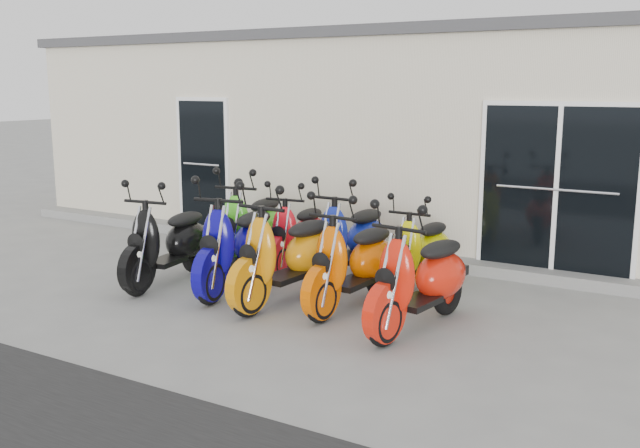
# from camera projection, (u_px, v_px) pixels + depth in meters

# --- Properties ---
(ground) EXTENTS (80.00, 80.00, 0.00)m
(ground) POSITION_uv_depth(u_px,v_px,m) (295.00, 291.00, 8.81)
(ground) COLOR gray
(ground) RESTS_ON ground
(building) EXTENTS (14.00, 6.00, 3.20)m
(building) POSITION_uv_depth(u_px,v_px,m) (449.00, 136.00, 12.90)
(building) COLOR beige
(building) RESTS_ON ground
(roof_cap) EXTENTS (14.20, 6.20, 0.16)m
(roof_cap) POSITION_uv_depth(u_px,v_px,m) (452.00, 41.00, 12.58)
(roof_cap) COLOR #3F3F42
(roof_cap) RESTS_ON building
(front_step) EXTENTS (14.00, 0.40, 0.15)m
(front_step) POSITION_uv_depth(u_px,v_px,m) (369.00, 253.00, 10.50)
(front_step) COLOR gray
(front_step) RESTS_ON ground
(door_left) EXTENTS (1.07, 0.08, 2.22)m
(door_left) POSITION_uv_depth(u_px,v_px,m) (204.00, 160.00, 11.99)
(door_left) COLOR black
(door_left) RESTS_ON front_step
(door_right) EXTENTS (2.02, 0.08, 2.22)m
(door_right) POSITION_uv_depth(u_px,v_px,m) (557.00, 184.00, 9.11)
(door_right) COLOR black
(door_right) RESTS_ON front_step
(scooter_front_black) EXTENTS (0.91, 1.95, 1.39)m
(scooter_front_black) POSITION_uv_depth(u_px,v_px,m) (167.00, 230.00, 9.06)
(scooter_front_black) COLOR black
(scooter_front_black) RESTS_ON ground
(scooter_front_blue) EXTENTS (1.02, 2.09, 1.48)m
(scooter_front_blue) POSITION_uv_depth(u_px,v_px,m) (238.00, 231.00, 8.76)
(scooter_front_blue) COLOR #0B057A
(scooter_front_blue) RESTS_ON ground
(scooter_front_orange_a) EXTENTS (0.90, 2.04, 1.47)m
(scooter_front_orange_a) POSITION_uv_depth(u_px,v_px,m) (287.00, 241.00, 8.24)
(scooter_front_orange_a) COLOR orange
(scooter_front_orange_a) RESTS_ON ground
(scooter_front_orange_b) EXTENTS (0.82, 1.92, 1.39)m
(scooter_front_orange_b) POSITION_uv_depth(u_px,v_px,m) (353.00, 249.00, 8.04)
(scooter_front_orange_b) COLOR #D55200
(scooter_front_orange_b) RESTS_ON ground
(scooter_front_red) EXTENTS (0.96, 1.99, 1.41)m
(scooter_front_red) POSITION_uv_depth(u_px,v_px,m) (421.00, 263.00, 7.33)
(scooter_front_red) COLOR red
(scooter_front_red) RESTS_ON ground
(scooter_back_green) EXTENTS (0.97, 2.02, 1.43)m
(scooter_back_green) POSITION_uv_depth(u_px,v_px,m) (252.00, 215.00, 9.99)
(scooter_back_green) COLOR #4DD623
(scooter_back_green) RESTS_ON ground
(scooter_back_red) EXTENTS (0.83, 1.79, 1.28)m
(scooter_back_red) POSITION_uv_depth(u_px,v_px,m) (298.00, 224.00, 9.75)
(scooter_back_red) COLOR red
(scooter_back_red) RESTS_ON ground
(scooter_back_blue) EXTENTS (0.73, 1.91, 1.40)m
(scooter_back_blue) POSITION_uv_depth(u_px,v_px,m) (351.00, 227.00, 9.23)
(scooter_back_blue) COLOR #112199
(scooter_back_blue) RESTS_ON ground
(scooter_back_yellow) EXTENTS (0.65, 1.70, 1.24)m
(scooter_back_yellow) POSITION_uv_depth(u_px,v_px,m) (422.00, 239.00, 8.87)
(scooter_back_yellow) COLOR #D7D902
(scooter_back_yellow) RESTS_ON ground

